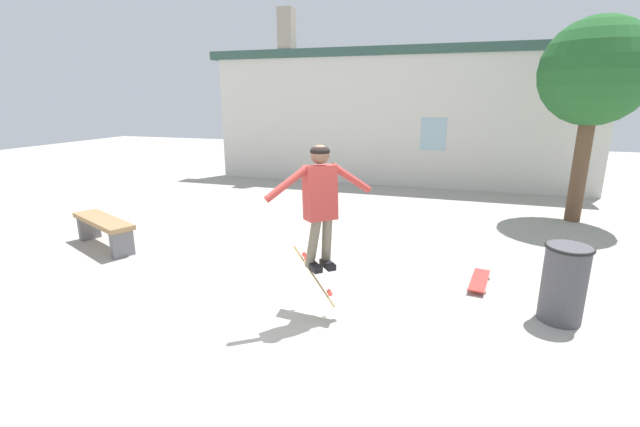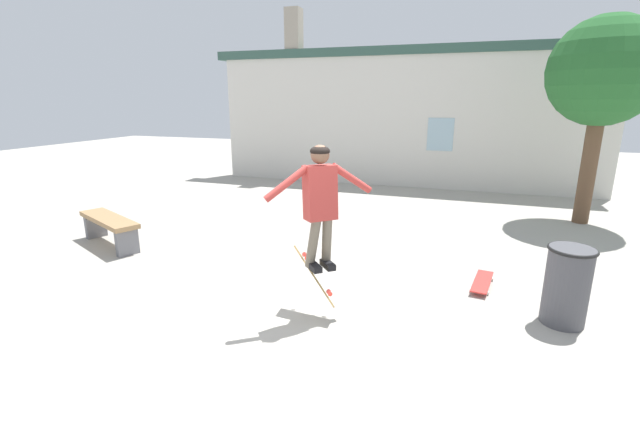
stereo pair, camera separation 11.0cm
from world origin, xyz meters
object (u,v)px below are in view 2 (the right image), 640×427
park_bench (109,225)px  skateboard_flipping (314,276)px  skateboard_resting (482,282)px  trash_bin (567,284)px  tree_right (604,74)px  skater (320,197)px

park_bench → skateboard_flipping: size_ratio=2.38×
skateboard_resting → skateboard_flipping: bearing=135.6°
trash_bin → skateboard_flipping: bearing=-165.6°
tree_right → trash_bin: (-1.16, -4.79, -2.50)m
tree_right → skateboard_flipping: 7.23m
tree_right → trash_bin: 5.53m
skateboard_flipping → skateboard_resting: bearing=61.4°
park_bench → skateboard_resting: park_bench is taller
skater → skateboard_flipping: skater is taller
trash_bin → tree_right: bearing=76.4°
tree_right → skateboard_resting: tree_right is taller
park_bench → trash_bin: trash_bin is taller
tree_right → skateboard_flipping: tree_right is taller
skater → skateboard_flipping: size_ratio=2.07×
skater → skateboard_resting: size_ratio=1.71×
park_bench → skateboard_flipping: 4.39m
tree_right → trash_bin: size_ratio=4.42×
park_bench → skateboard_flipping: bearing=9.1°
park_bench → skateboard_resting: bearing=27.4°
skateboard_flipping → park_bench: bearing=-171.1°
park_bench → trash_bin: (7.02, -0.44, 0.11)m
park_bench → tree_right: bearing=52.5°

